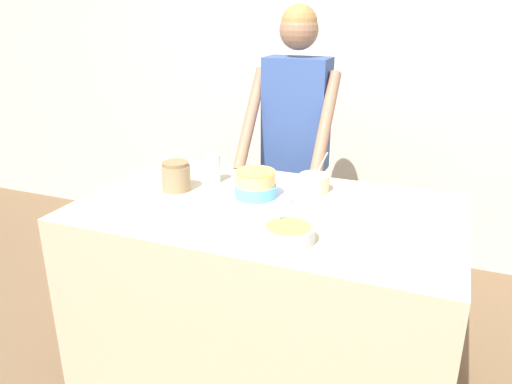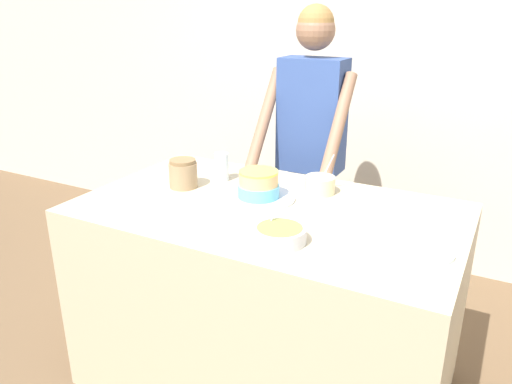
% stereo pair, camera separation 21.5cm
% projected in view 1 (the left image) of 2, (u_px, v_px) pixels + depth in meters
% --- Properties ---
extents(wall_back, '(10.00, 0.05, 2.60)m').
position_uv_depth(wall_back, '(349.00, 77.00, 3.48)').
color(wall_back, beige).
rests_on(wall_back, ground_plane).
extents(counter, '(1.67, 0.98, 0.93)m').
position_uv_depth(counter, '(266.00, 297.00, 2.37)').
color(counter, '#C6B793').
rests_on(counter, ground_plane).
extents(person_baker, '(0.50, 0.48, 1.78)m').
position_uv_depth(person_baker, '(296.00, 128.00, 2.89)').
color(person_baker, '#2D2D38').
rests_on(person_baker, ground_plane).
extents(cake, '(0.34, 0.34, 0.13)m').
position_uv_depth(cake, '(256.00, 187.00, 2.28)').
color(cake, silver).
rests_on(cake, counter).
extents(frosting_bowl_olive, '(0.20, 0.20, 0.14)m').
position_uv_depth(frosting_bowl_olive, '(288.00, 233.00, 1.88)').
color(frosting_bowl_olive, silver).
rests_on(frosting_bowl_olive, counter).
extents(frosting_bowl_white, '(0.14, 0.14, 0.18)m').
position_uv_depth(frosting_bowl_white, '(314.00, 182.00, 2.38)').
color(frosting_bowl_white, beige).
rests_on(frosting_bowl_white, counter).
extents(drinking_glass, '(0.07, 0.07, 0.14)m').
position_uv_depth(drinking_glass, '(213.00, 168.00, 2.49)').
color(drinking_glass, silver).
rests_on(drinking_glass, counter).
extents(ceramic_plate, '(0.21, 0.21, 0.01)m').
position_uv_depth(ceramic_plate, '(429.00, 243.00, 1.85)').
color(ceramic_plate, silver).
rests_on(ceramic_plate, counter).
extents(stoneware_jar, '(0.14, 0.14, 0.14)m').
position_uv_depth(stoneware_jar, '(176.00, 176.00, 2.38)').
color(stoneware_jar, '#9E7F5B').
rests_on(stoneware_jar, counter).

